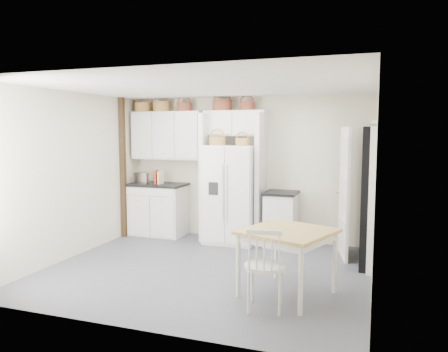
% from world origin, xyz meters
% --- Properties ---
extents(floor, '(4.50, 4.50, 0.00)m').
position_xyz_m(floor, '(0.00, 0.00, 0.00)').
color(floor, '#46464F').
rests_on(floor, ground).
extents(ceiling, '(4.50, 4.50, 0.00)m').
position_xyz_m(ceiling, '(0.00, 0.00, 2.60)').
color(ceiling, white).
rests_on(ceiling, wall_back).
extents(wall_back, '(4.50, 0.00, 4.50)m').
position_xyz_m(wall_back, '(0.00, 2.00, 1.30)').
color(wall_back, beige).
rests_on(wall_back, floor).
extents(wall_left, '(0.00, 4.00, 4.00)m').
position_xyz_m(wall_left, '(-2.25, 0.00, 1.30)').
color(wall_left, beige).
rests_on(wall_left, floor).
extents(wall_right, '(0.00, 4.00, 4.00)m').
position_xyz_m(wall_right, '(2.25, 0.00, 1.30)').
color(wall_right, beige).
rests_on(wall_right, floor).
extents(refrigerator, '(0.90, 0.72, 1.74)m').
position_xyz_m(refrigerator, '(-0.15, 1.62, 0.87)').
color(refrigerator, white).
rests_on(refrigerator, floor).
extents(base_cab_left, '(1.02, 0.65, 0.95)m').
position_xyz_m(base_cab_left, '(-1.66, 1.70, 0.47)').
color(base_cab_left, silver).
rests_on(base_cab_left, floor).
extents(base_cab_right, '(0.51, 0.61, 0.90)m').
position_xyz_m(base_cab_right, '(0.73, 1.70, 0.45)').
color(base_cab_right, silver).
rests_on(base_cab_right, floor).
extents(dining_table, '(1.24, 1.24, 0.81)m').
position_xyz_m(dining_table, '(1.28, -0.57, 0.40)').
color(dining_table, olive).
rests_on(dining_table, floor).
extents(windsor_chair, '(0.54, 0.51, 0.99)m').
position_xyz_m(windsor_chair, '(1.13, -1.07, 0.49)').
color(windsor_chair, silver).
rests_on(windsor_chair, floor).
extents(counter_left, '(1.07, 0.69, 0.04)m').
position_xyz_m(counter_left, '(-1.66, 1.70, 0.97)').
color(counter_left, black).
rests_on(counter_left, base_cab_left).
extents(counter_right, '(0.55, 0.65, 0.04)m').
position_xyz_m(counter_right, '(0.73, 1.70, 0.92)').
color(counter_right, black).
rests_on(counter_right, base_cab_right).
extents(toaster, '(0.32, 0.21, 0.21)m').
position_xyz_m(toaster, '(-1.94, 1.62, 1.10)').
color(toaster, silver).
rests_on(toaster, counter_left).
extents(cookbook_red, '(0.06, 0.17, 0.26)m').
position_xyz_m(cookbook_red, '(-1.65, 1.62, 1.12)').
color(cookbook_red, maroon).
rests_on(cookbook_red, counter_left).
extents(cookbook_cream, '(0.05, 0.16, 0.24)m').
position_xyz_m(cookbook_cream, '(-1.56, 1.62, 1.11)').
color(cookbook_cream, beige).
rests_on(cookbook_cream, counter_left).
extents(basket_upper_a, '(0.32, 0.32, 0.18)m').
position_xyz_m(basket_upper_a, '(-2.03, 1.83, 2.44)').
color(basket_upper_a, olive).
rests_on(basket_upper_a, upper_cabinet).
extents(basket_upper_b, '(0.33, 0.33, 0.19)m').
position_xyz_m(basket_upper_b, '(-1.62, 1.83, 2.45)').
color(basket_upper_b, olive).
rests_on(basket_upper_b, upper_cabinet).
extents(basket_upper_c, '(0.28, 0.28, 0.16)m').
position_xyz_m(basket_upper_c, '(-1.16, 1.83, 2.43)').
color(basket_upper_c, '#592513').
rests_on(basket_upper_c, upper_cabinet).
extents(basket_bridge_a, '(0.35, 0.35, 0.20)m').
position_xyz_m(basket_bridge_a, '(-0.41, 1.83, 2.45)').
color(basket_bridge_a, '#592513').
rests_on(basket_bridge_a, bridge_cabinet).
extents(basket_bridge_b, '(0.27, 0.27, 0.15)m').
position_xyz_m(basket_bridge_b, '(0.06, 1.83, 2.43)').
color(basket_bridge_b, '#592513').
rests_on(basket_bridge_b, bridge_cabinet).
extents(basket_fridge_a, '(0.29, 0.29, 0.15)m').
position_xyz_m(basket_fridge_a, '(-0.39, 1.52, 1.81)').
color(basket_fridge_a, olive).
rests_on(basket_fridge_a, refrigerator).
extents(basket_fridge_b, '(0.24, 0.24, 0.13)m').
position_xyz_m(basket_fridge_b, '(0.07, 1.52, 1.80)').
color(basket_fridge_b, olive).
rests_on(basket_fridge_b, refrigerator).
extents(upper_cabinet, '(1.40, 0.34, 0.90)m').
position_xyz_m(upper_cabinet, '(-1.50, 1.83, 1.90)').
color(upper_cabinet, silver).
rests_on(upper_cabinet, wall_back).
extents(bridge_cabinet, '(1.12, 0.34, 0.45)m').
position_xyz_m(bridge_cabinet, '(-0.15, 1.83, 2.12)').
color(bridge_cabinet, silver).
rests_on(bridge_cabinet, wall_back).
extents(fridge_panel_left, '(0.08, 0.60, 2.30)m').
position_xyz_m(fridge_panel_left, '(-0.66, 1.70, 1.15)').
color(fridge_panel_left, silver).
rests_on(fridge_panel_left, floor).
extents(fridge_panel_right, '(0.08, 0.60, 2.30)m').
position_xyz_m(fridge_panel_right, '(0.36, 1.70, 1.15)').
color(fridge_panel_right, silver).
rests_on(fridge_panel_right, floor).
extents(trim_post, '(0.09, 0.09, 2.60)m').
position_xyz_m(trim_post, '(-2.20, 1.35, 1.30)').
color(trim_post, '#332210').
rests_on(trim_post, floor).
extents(doorway_void, '(0.18, 0.85, 2.05)m').
position_xyz_m(doorway_void, '(2.16, 1.00, 1.02)').
color(doorway_void, black).
rests_on(doorway_void, floor).
extents(door_slab, '(0.21, 0.79, 2.05)m').
position_xyz_m(door_slab, '(1.80, 1.33, 1.02)').
color(door_slab, white).
rests_on(door_slab, floor).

